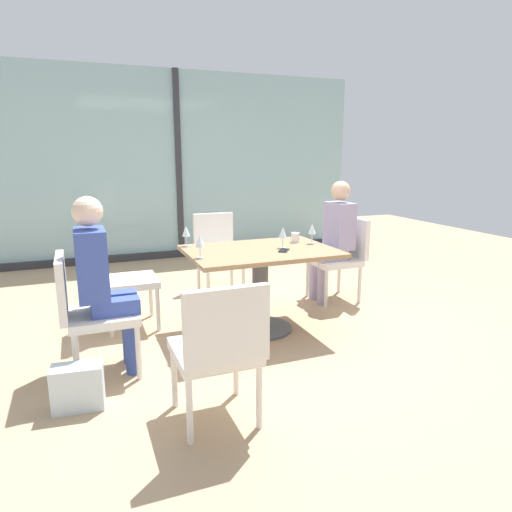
{
  "coord_description": "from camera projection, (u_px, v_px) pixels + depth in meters",
  "views": [
    {
      "loc": [
        -1.44,
        -3.53,
        1.53
      ],
      "look_at": [
        0.0,
        0.1,
        0.65
      ],
      "focal_mm": 31.85,
      "sensor_mm": 36.0,
      "label": 1
    }
  ],
  "objects": [
    {
      "name": "person_far_right",
      "position": [
        334.0,
        235.0,
        4.73
      ],
      "size": [
        0.39,
        0.34,
        1.26
      ],
      "color": "#9E93B7",
      "rests_on": "ground_plane"
    },
    {
      "name": "cell_phone_on_table",
      "position": [
        284.0,
        250.0,
        3.83
      ],
      "size": [
        0.14,
        0.16,
        0.01
      ],
      "primitive_type": "cube",
      "rotation": [
        0.0,
        0.0,
        -0.66
      ],
      "color": "black",
      "rests_on": "dining_table_main"
    },
    {
      "name": "chair_near_window",
      "position": [
        218.0,
        248.0,
        5.1
      ],
      "size": [
        0.46,
        0.51,
        0.87
      ],
      "color": "silver",
      "rests_on": "ground_plane"
    },
    {
      "name": "wine_glass_0",
      "position": [
        283.0,
        233.0,
        3.92
      ],
      "size": [
        0.07,
        0.07,
        0.18
      ],
      "color": "silver",
      "rests_on": "dining_table_main"
    },
    {
      "name": "chair_far_left",
      "position": [
        118.0,
        274.0,
        3.99
      ],
      "size": [
        0.5,
        0.46,
        0.87
      ],
      "color": "silver",
      "rests_on": "ground_plane"
    },
    {
      "name": "chair_far_right",
      "position": [
        342.0,
        254.0,
        4.81
      ],
      "size": [
        0.5,
        0.46,
        0.87
      ],
      "color": "silver",
      "rests_on": "ground_plane"
    },
    {
      "name": "coffee_cup",
      "position": [
        295.0,
        237.0,
        4.19
      ],
      "size": [
        0.08,
        0.08,
        0.09
      ],
      "primitive_type": "cylinder",
      "color": "white",
      "rests_on": "dining_table_main"
    },
    {
      "name": "ground_plane",
      "position": [
        260.0,
        329.0,
        4.05
      ],
      "size": [
        12.0,
        12.0,
        0.0
      ],
      "primitive_type": "plane",
      "color": "tan"
    },
    {
      "name": "wine_glass_1",
      "position": [
        200.0,
        242.0,
        3.54
      ],
      "size": [
        0.07,
        0.07,
        0.18
      ],
      "color": "silver",
      "rests_on": "dining_table_main"
    },
    {
      "name": "person_side_end",
      "position": [
        102.0,
        277.0,
        3.12
      ],
      "size": [
        0.39,
        0.34,
        1.26
      ],
      "color": "#384C9E",
      "rests_on": "ground_plane"
    },
    {
      "name": "wine_glass_3",
      "position": [
        186.0,
        231.0,
        3.99
      ],
      "size": [
        0.07,
        0.07,
        0.18
      ],
      "color": "silver",
      "rests_on": "dining_table_main"
    },
    {
      "name": "wine_glass_2",
      "position": [
        312.0,
        229.0,
        4.11
      ],
      "size": [
        0.07,
        0.07,
        0.18
      ],
      "color": "silver",
      "rests_on": "dining_table_main"
    },
    {
      "name": "chair_front_left",
      "position": [
        219.0,
        345.0,
        2.51
      ],
      "size": [
        0.46,
        0.5,
        0.87
      ],
      "color": "silver",
      "rests_on": "ground_plane"
    },
    {
      "name": "dining_table_main",
      "position": [
        260.0,
        270.0,
        3.93
      ],
      "size": [
        1.25,
        0.9,
        0.73
      ],
      "color": "#997551",
      "rests_on": "ground_plane"
    },
    {
      "name": "handbag_0",
      "position": [
        78.0,
        387.0,
        2.77
      ],
      "size": [
        0.32,
        0.19,
        0.28
      ],
      "primitive_type": "cube",
      "rotation": [
        0.0,
        0.0,
        -0.11
      ],
      "color": "silver",
      "rests_on": "ground_plane"
    },
    {
      "name": "window_wall_backdrop",
      "position": [
        179.0,
        176.0,
        6.68
      ],
      "size": [
        5.55,
        0.1,
        2.7
      ],
      "color": "#92B7BC",
      "rests_on": "ground_plane"
    },
    {
      "name": "chair_side_end",
      "position": [
        88.0,
        307.0,
        3.13
      ],
      "size": [
        0.5,
        0.46,
        0.87
      ],
      "color": "silver",
      "rests_on": "ground_plane"
    }
  ]
}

